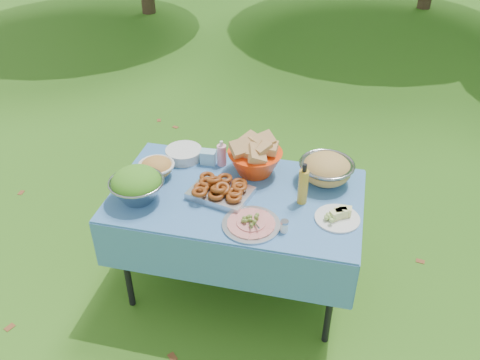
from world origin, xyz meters
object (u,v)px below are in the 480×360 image
(charcuterie_platter, at_px, (251,220))
(oil_bottle, at_px, (303,184))
(pasta_bowl_steel, at_px, (327,169))
(picnic_table, at_px, (237,242))
(salad_bowl, at_px, (137,185))
(plate_stack, at_px, (184,154))
(bread_bowl, at_px, (255,157))

(charcuterie_platter, bearing_deg, oil_bottle, 48.23)
(pasta_bowl_steel, xyz_separation_m, oil_bottle, (-0.11, -0.25, 0.04))
(picnic_table, bearing_deg, salad_bowl, -161.61)
(picnic_table, bearing_deg, pasta_bowl_steel, 27.28)
(charcuterie_platter, distance_m, oil_bottle, 0.37)
(plate_stack, bearing_deg, bread_bowl, -6.19)
(picnic_table, relative_size, charcuterie_platter, 4.56)
(salad_bowl, relative_size, pasta_bowl_steel, 0.95)
(plate_stack, distance_m, pasta_bowl_steel, 0.92)
(picnic_table, bearing_deg, oil_bottle, 1.40)
(salad_bowl, height_order, bread_bowl, bread_bowl)
(bread_bowl, height_order, charcuterie_platter, bread_bowl)
(oil_bottle, bearing_deg, picnic_table, -178.60)
(bread_bowl, distance_m, pasta_bowl_steel, 0.44)
(salad_bowl, relative_size, bread_bowl, 0.92)
(oil_bottle, bearing_deg, charcuterie_platter, -131.77)
(bread_bowl, bearing_deg, salad_bowl, -144.31)
(salad_bowl, distance_m, plate_stack, 0.50)
(bread_bowl, bearing_deg, charcuterie_platter, -80.31)
(picnic_table, relative_size, plate_stack, 6.20)
(bread_bowl, xyz_separation_m, charcuterie_platter, (0.09, -0.51, -0.08))
(picnic_table, relative_size, pasta_bowl_steel, 4.44)
(plate_stack, distance_m, charcuterie_platter, 0.80)
(salad_bowl, xyz_separation_m, plate_stack, (0.12, 0.48, -0.07))
(salad_bowl, xyz_separation_m, pasta_bowl_steel, (1.04, 0.44, -0.01))
(bread_bowl, bearing_deg, plate_stack, 173.81)
(charcuterie_platter, bearing_deg, pasta_bowl_steel, 55.65)
(oil_bottle, bearing_deg, plate_stack, 160.10)
(plate_stack, relative_size, bread_bowl, 0.69)
(salad_bowl, distance_m, bread_bowl, 0.74)
(salad_bowl, height_order, plate_stack, salad_bowl)
(picnic_table, relative_size, oil_bottle, 5.61)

